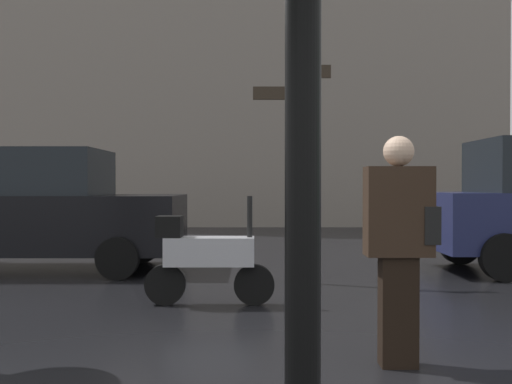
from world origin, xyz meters
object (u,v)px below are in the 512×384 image
(pedestrian_with_bag, at_px, (398,236))
(parked_car_right, at_px, (33,210))
(parked_scooter, at_px, (203,256))
(street_signpost, at_px, (289,144))

(pedestrian_with_bag, bearing_deg, parked_car_right, 168.62)
(parked_scooter, height_order, parked_car_right, parked_car_right)
(pedestrian_with_bag, relative_size, street_signpost, 0.54)
(parked_scooter, xyz_separation_m, parked_car_right, (-2.93, 2.51, 0.41))
(parked_scooter, height_order, street_signpost, street_signpost)
(parked_scooter, relative_size, street_signpost, 0.46)
(parked_car_right, xyz_separation_m, street_signpost, (3.99, -1.09, 0.95))
(parked_scooter, bearing_deg, street_signpost, 34.24)
(parked_scooter, distance_m, parked_car_right, 3.88)
(parked_car_right, distance_m, street_signpost, 4.24)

